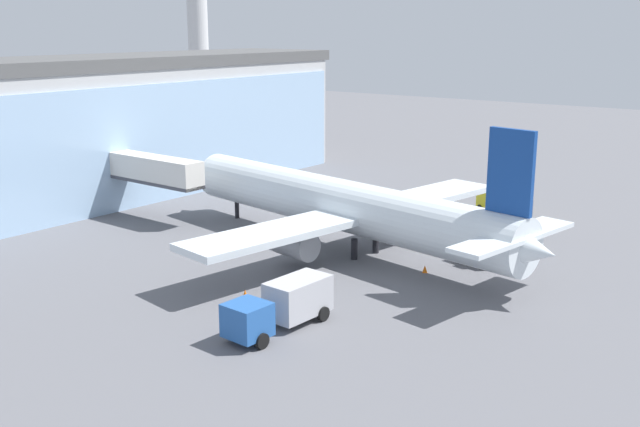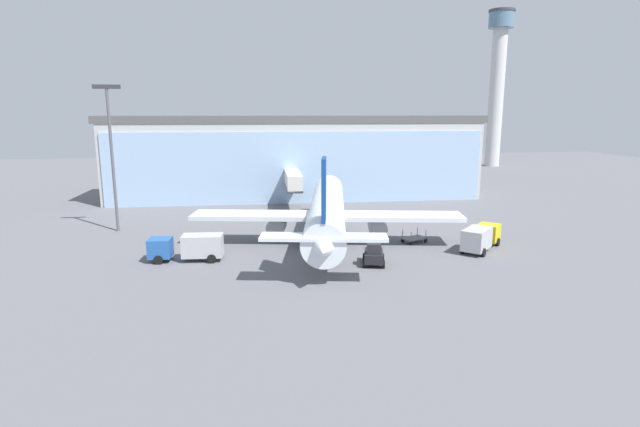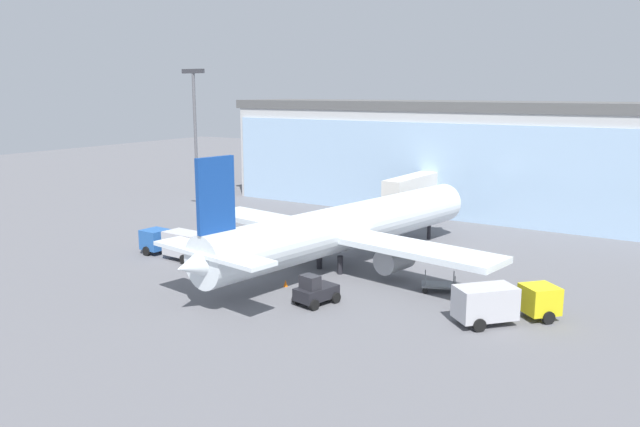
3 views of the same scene
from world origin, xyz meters
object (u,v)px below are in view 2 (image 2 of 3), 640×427
at_px(fuel_truck, 481,237).
at_px(safety_cone_nose, 327,257).
at_px(catering_truck, 189,246).
at_px(pushback_tug, 374,255).
at_px(airplane, 327,211).
at_px(baggage_cart, 414,238).
at_px(control_tower, 497,78).
at_px(safety_cone_wingtip, 217,244).
at_px(apron_light_mast, 111,146).
at_px(jet_bridge, 293,180).

xyz_separation_m(fuel_truck, safety_cone_nose, (-17.09, -1.08, -1.19)).
height_order(catering_truck, pushback_tug, catering_truck).
xyz_separation_m(airplane, pushback_tug, (2.98, -9.95, -2.57)).
bearing_deg(airplane, baggage_cart, -92.85).
xyz_separation_m(control_tower, pushback_tug, (-56.28, -83.93, -22.73)).
bearing_deg(safety_cone_wingtip, apron_light_mast, 143.42).
xyz_separation_m(catering_truck, baggage_cart, (24.93, 3.29, -0.97)).
height_order(jet_bridge, apron_light_mast, apron_light_mast).
bearing_deg(pushback_tug, baggage_cart, -27.81).
distance_m(control_tower, pushback_tug, 103.58).
bearing_deg(catering_truck, safety_cone_nose, 176.51).
height_order(airplane, pushback_tug, airplane).
xyz_separation_m(control_tower, safety_cone_nose, (-60.50, -81.62, -23.43)).
xyz_separation_m(airplane, catering_truck, (-15.11, -5.68, -2.07)).
height_order(control_tower, safety_cone_nose, control_tower).
bearing_deg(safety_cone_wingtip, fuel_truck, -11.94).
xyz_separation_m(apron_light_mast, fuel_truck, (41.17, -15.47, -9.27)).
relative_size(airplane, pushback_tug, 10.28).
relative_size(baggage_cart, safety_cone_nose, 5.82).
height_order(catering_truck, safety_cone_nose, catering_truck).
bearing_deg(apron_light_mast, jet_bridge, 26.29).
xyz_separation_m(jet_bridge, catering_truck, (-13.24, -26.16, -2.93)).
bearing_deg(jet_bridge, control_tower, -46.38).
distance_m(control_tower, baggage_cart, 93.88).
bearing_deg(fuel_truck, baggage_cart, 99.03).
distance_m(airplane, fuel_truck, 17.28).
bearing_deg(pushback_tug, fuel_truck, -60.97).
distance_m(fuel_truck, safety_cone_nose, 17.16).
xyz_separation_m(jet_bridge, apron_light_mast, (-23.45, -11.58, 6.33)).
height_order(baggage_cart, pushback_tug, pushback_tug).
distance_m(jet_bridge, safety_cone_nose, 28.44).
height_order(pushback_tug, safety_cone_nose, pushback_tug).
relative_size(baggage_cart, pushback_tug, 0.90).
xyz_separation_m(airplane, baggage_cart, (9.82, -2.38, -3.04)).
bearing_deg(pushback_tug, safety_cone_wingtip, 73.14).
bearing_deg(pushback_tug, apron_light_mast, 70.61).
relative_size(apron_light_mast, safety_cone_nose, 32.74).
bearing_deg(baggage_cart, jet_bridge, 94.70).
bearing_deg(apron_light_mast, airplane, -19.37).
relative_size(baggage_cart, safety_cone_wingtip, 5.82).
bearing_deg(control_tower, fuel_truck, -118.32).
xyz_separation_m(baggage_cart, safety_cone_nose, (-11.06, -5.26, -0.23)).
bearing_deg(fuel_truck, safety_cone_wingtip, 121.84).
xyz_separation_m(apron_light_mast, safety_cone_wingtip, (12.74, -9.45, -10.46)).
relative_size(control_tower, safety_cone_nose, 74.75).
xyz_separation_m(jet_bridge, safety_cone_wingtip, (-10.71, -21.04, -4.12)).
bearing_deg(control_tower, pushback_tug, -123.84).
relative_size(jet_bridge, pushback_tug, 3.56).
bearing_deg(apron_light_mast, baggage_cart, -17.80).
xyz_separation_m(catering_truck, safety_cone_nose, (13.87, -1.97, -1.19)).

